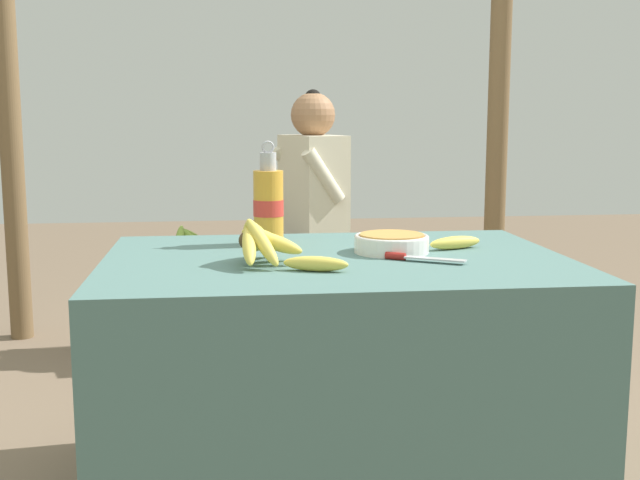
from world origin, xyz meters
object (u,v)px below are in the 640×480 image
Objects in this scene: knife at (413,257)px; loose_banana_front at (316,264)px; support_post_near at (9,101)px; banana_bunch_ripe at (261,240)px; serving_bowl at (392,242)px; water_bottle at (268,205)px; seated_vendor at (304,200)px; support_post_far at (498,102)px; loose_banana_side at (455,243)px; wooden_bench at (268,267)px; banana_bunch_green at (188,238)px.

loose_banana_front is at bearing -127.80° from knife.
knife is 2.41m from support_post_near.
banana_bunch_ripe is at bearing -59.76° from support_post_near.
banana_bunch_ripe is 1.24× the size of serving_bowl.
water_bottle is 0.14× the size of support_post_near.
support_post_near reaches higher than banana_bunch_ripe.
serving_bowl is at bearing 75.41° from seated_vendor.
support_post_far is at bearing 55.36° from banana_bunch_ripe.
serving_bowl is at bearing 19.11° from banana_bunch_ripe.
serving_bowl is 1.25× the size of loose_banana_front.
loose_banana_front is 2.31m from support_post_far.
loose_banana_side is 0.08× the size of support_post_near.
knife is 0.14× the size of wooden_bench.
serving_bowl is at bearing 132.93° from knife.
wooden_bench is 0.38m from banana_bunch_green.
wooden_bench is at bearing 0.17° from banana_bunch_green.
serving_bowl is 0.09× the size of support_post_far.
water_bottle is at bearing 151.11° from serving_bowl.
banana_bunch_ripe reaches higher than banana_bunch_green.
loose_banana_front is 0.96× the size of loose_banana_side.
seated_vendor is at bearing -5.05° from banana_bunch_green.
wooden_bench is 1.18× the size of seated_vendor.
water_bottle is 1.20m from seated_vendor.
wooden_bench is (0.06, 1.22, -0.42)m from water_bottle.
water_bottle is 0.50m from knife.
banana_bunch_green is (-0.63, 1.40, -0.19)m from serving_bowl.
loose_banana_front is 0.30m from knife.
banana_bunch_ripe reaches higher than loose_banana_side.
seated_vendor reaches higher than banana_bunch_ripe.
seated_vendor is (0.13, 1.60, -0.01)m from loose_banana_front.
support_post_far is at bearing 62.34° from serving_bowl.
loose_banana_front reaches higher than knife.
banana_bunch_ripe is 0.60m from loose_banana_side.
loose_banana_side is (0.20, 0.04, -0.01)m from serving_bowl.
banana_bunch_ripe is 1.51m from seated_vendor.
loose_banana_front is 0.07× the size of support_post_near.
banana_bunch_green is at bearing -168.41° from support_post_far.
water_bottle reaches higher than knife.
knife is (0.37, -0.32, -0.11)m from water_bottle.
knife is 1.60m from wooden_bench.
knife is (0.41, -0.01, -0.05)m from banana_bunch_ripe.
knife is 1.68m from banana_bunch_green.
water_bottle is at bearing -76.31° from banana_bunch_green.
support_post_near reaches higher than seated_vendor.
support_post_far reaches higher than seated_vendor.
loose_banana_front is at bearing -58.40° from support_post_near.
knife is 0.17× the size of seated_vendor.
loose_banana_side is at bearing -70.96° from wooden_bench.
banana_bunch_ripe reaches higher than knife.
wooden_bench is at bearing 131.81° from knife.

